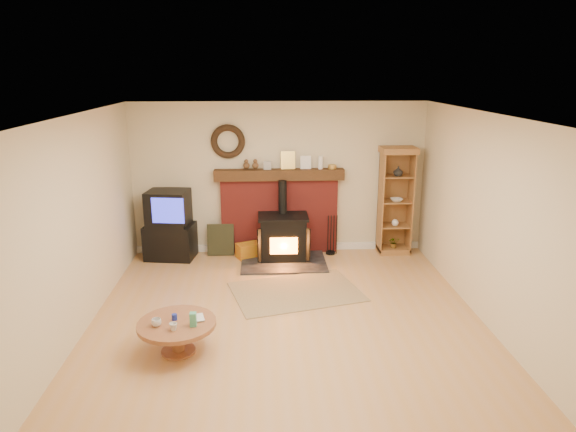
{
  "coord_description": "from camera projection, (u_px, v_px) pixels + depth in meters",
  "views": [
    {
      "loc": [
        -0.29,
        -5.88,
        3.1
      ],
      "look_at": [
        0.06,
        1.0,
        1.13
      ],
      "focal_mm": 32.0,
      "sensor_mm": 36.0,
      "label": 1
    }
  ],
  "objects": [
    {
      "name": "room_shell",
      "position": [
        285.0,
        190.0,
        6.13
      ],
      "size": [
        5.02,
        5.52,
        2.61
      ],
      "color": "beige",
      "rests_on": "ground"
    },
    {
      "name": "area_rug",
      "position": [
        296.0,
        292.0,
        7.42
      ],
      "size": [
        2.03,
        1.64,
        0.01
      ],
      "primitive_type": "cube",
      "rotation": [
        0.0,
        0.0,
        0.26
      ],
      "color": "brown",
      "rests_on": "ground"
    },
    {
      "name": "chimney_breast",
      "position": [
        279.0,
        208.0,
        8.86
      ],
      "size": [
        2.2,
        0.22,
        1.78
      ],
      "color": "maroon",
      "rests_on": "ground"
    },
    {
      "name": "leaning_painting",
      "position": [
        221.0,
        240.0,
        8.84
      ],
      "size": [
        0.46,
        0.12,
        0.55
      ],
      "primitive_type": "cube",
      "rotation": [
        -0.17,
        0.0,
        0.0
      ],
      "color": "black",
      "rests_on": "ground"
    },
    {
      "name": "wood_stove",
      "position": [
        283.0,
        238.0,
        8.6
      ],
      "size": [
        1.4,
        1.0,
        1.33
      ],
      "color": "black",
      "rests_on": "ground"
    },
    {
      "name": "firelog_box",
      "position": [
        249.0,
        250.0,
        8.76
      ],
      "size": [
        0.47,
        0.39,
        0.25
      ],
      "primitive_type": "cube",
      "rotation": [
        0.0,
        0.0,
        0.42
      ],
      "color": "#C7C917",
      "rests_on": "ground"
    },
    {
      "name": "ground",
      "position": [
        287.0,
        323.0,
        6.52
      ],
      "size": [
        5.5,
        5.5,
        0.0
      ],
      "primitive_type": "plane",
      "color": "tan",
      "rests_on": "ground"
    },
    {
      "name": "curio_cabinet",
      "position": [
        395.0,
        201.0,
        8.81
      ],
      "size": [
        0.6,
        0.43,
        1.86
      ],
      "color": "olive",
      "rests_on": "ground"
    },
    {
      "name": "tv_unit",
      "position": [
        170.0,
        226.0,
        8.64
      ],
      "size": [
        0.87,
        0.66,
        1.17
      ],
      "color": "black",
      "rests_on": "ground"
    },
    {
      "name": "fire_tools",
      "position": [
        331.0,
        245.0,
        8.92
      ],
      "size": [
        0.19,
        0.16,
        0.7
      ],
      "color": "black",
      "rests_on": "ground"
    },
    {
      "name": "coffee_table",
      "position": [
        177.0,
        328.0,
        5.76
      ],
      "size": [
        0.88,
        0.88,
        0.54
      ],
      "color": "brown",
      "rests_on": "ground"
    }
  ]
}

